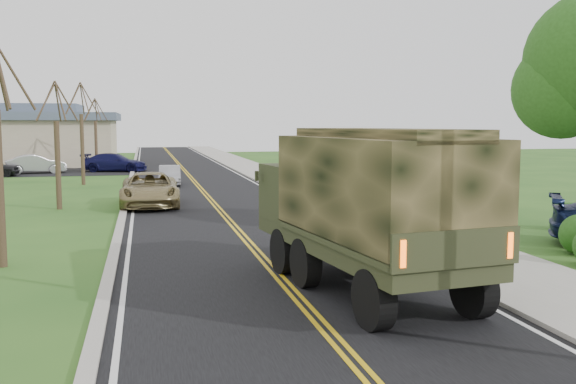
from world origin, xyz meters
name	(u,v)px	position (x,y,z in m)	size (l,w,h in m)	color
road	(189,175)	(0.00, 40.00, 0.01)	(8.00, 120.00, 0.01)	black
curb_right	(244,174)	(4.15, 40.00, 0.06)	(0.30, 120.00, 0.12)	#9E998E
sidewalk_right	(266,173)	(5.90, 40.00, 0.05)	(3.20, 120.00, 0.10)	#9E998E
curb_left	(132,176)	(-4.15, 40.00, 0.05)	(0.30, 120.00, 0.10)	#9E998E
bare_tree_b	(57,154)	(-7.00, 22.00, 2.48)	(1.83, 2.14, 5.73)	#38281C
bare_tree_c	(82,141)	(-7.00, 34.00, 2.78)	(2.04, 2.39, 6.42)	#38281C
bare_tree_d	(96,140)	(-7.00, 46.00, 2.55)	(1.88, 2.20, 5.91)	#38281C
commercial_building	(3,136)	(-15.98, 55.97, 2.69)	(25.50, 21.50, 5.65)	tan
military_truck	(366,199)	(1.63, 5.41, 2.13)	(3.57, 7.74, 3.72)	black
suv_champagne	(150,190)	(-3.00, 22.18, 0.79)	(2.61, 5.65, 1.57)	#8E7E50
sedan_silver	(170,175)	(-1.68, 32.39, 0.62)	(1.31, 3.76, 1.24)	#ABACB0
lot_car_silver	(36,164)	(-11.43, 44.46, 0.73)	(1.55, 4.46, 1.47)	#B1B0B5
lot_car_navy	(115,163)	(-5.53, 45.10, 0.74)	(2.07, 5.09, 1.48)	#10113D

